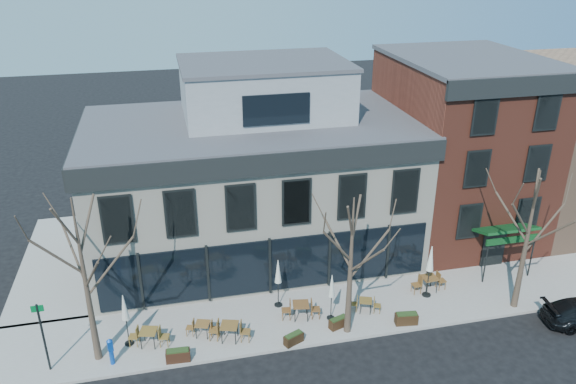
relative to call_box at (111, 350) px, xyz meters
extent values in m
plane|color=black|center=(7.86, 3.74, -0.87)|extent=(120.00, 120.00, 0.00)
cube|color=gray|center=(11.11, 1.59, -0.80)|extent=(33.50, 4.70, 0.15)
cube|color=gray|center=(-3.39, 9.74, -0.80)|extent=(4.50, 12.00, 0.15)
cube|color=silver|center=(7.86, 8.74, 3.13)|extent=(18.00, 10.00, 8.00)
cube|color=#47474C|center=(7.86, 8.74, 7.18)|extent=(18.30, 10.30, 0.30)
cube|color=black|center=(7.86, 3.62, 6.68)|extent=(18.30, 0.25, 1.10)
cube|color=black|center=(-1.26, 8.74, 6.68)|extent=(0.25, 10.30, 1.10)
cube|color=black|center=(7.86, 3.68, 1.03)|extent=(17.20, 0.12, 3.00)
cube|color=black|center=(-1.20, 7.74, 1.03)|extent=(0.12, 7.50, 3.00)
cube|color=gray|center=(8.86, 9.74, 8.73)|extent=(9.00, 6.50, 3.00)
cube|color=brown|center=(20.86, 8.74, 4.63)|extent=(8.00, 10.00, 11.00)
cube|color=#47474C|center=(20.86, 8.74, 10.18)|extent=(8.20, 10.20, 0.25)
cube|color=black|center=(20.86, 3.62, 9.73)|extent=(8.20, 0.25, 1.00)
cube|color=#0D3D17|center=(20.86, 2.89, 2.03)|extent=(3.20, 1.66, 0.67)
cube|color=black|center=(20.86, 3.69, 0.38)|extent=(1.40, 0.10, 2.50)
cone|color=#382B21|center=(-0.64, 0.54, 3.24)|extent=(0.34, 0.34, 7.92)
cylinder|color=#382B21|center=(0.43, 0.73, 3.81)|extent=(2.23, 0.50, 2.48)
cylinder|color=#382B21|center=(-1.09, 1.51, 4.27)|extent=(1.03, 2.05, 2.14)
cylinder|color=#382B21|center=(-1.48, 0.23, 4.78)|extent=(1.80, 0.75, 2.21)
cylinder|color=#382B21|center=(-0.19, -0.42, 4.18)|extent=(1.03, 2.04, 2.28)
cone|color=#382B21|center=(10.86, -0.16, 2.80)|extent=(0.34, 0.34, 7.04)
cylinder|color=#382B21|center=(11.81, 0.01, 3.31)|extent=(2.00, 0.46, 2.21)
cylinder|color=#382B21|center=(10.46, 0.70, 3.72)|extent=(0.93, 1.84, 1.91)
cylinder|color=#382B21|center=(10.11, -0.43, 4.17)|extent=(1.61, 0.68, 1.97)
cylinder|color=#382B21|center=(11.26, -1.02, 3.64)|extent=(0.93, 1.83, 2.03)
cone|color=#382B21|center=(19.86, -0.16, 3.02)|extent=(0.34, 0.34, 7.48)
cylinder|color=#382B21|center=(20.87, 0.02, 3.56)|extent=(2.12, 0.48, 2.35)
cylinder|color=#382B21|center=(19.43, 0.75, 3.99)|extent=(0.98, 1.94, 2.03)
cylinder|color=#382B21|center=(19.06, -0.45, 4.48)|extent=(1.71, 0.71, 2.09)
cylinder|color=#382B21|center=(20.28, -1.07, 3.91)|extent=(0.98, 1.94, 2.16)
cylinder|color=black|center=(-2.64, 0.24, 0.98)|extent=(0.10, 0.10, 3.40)
cube|color=#005926|center=(-2.64, 0.24, 2.48)|extent=(0.50, 0.04, 0.30)
cylinder|color=#0C40A1|center=(0.00, 0.00, -0.36)|extent=(0.21, 0.21, 0.73)
cube|color=#0C40A1|center=(0.00, 0.00, 0.27)|extent=(0.28, 0.25, 0.52)
cone|color=#0C40A1|center=(0.00, 0.00, 0.58)|extent=(0.27, 0.27, 0.12)
cube|color=brown|center=(1.61, 0.91, 0.07)|extent=(0.92, 0.92, 0.04)
cylinder|color=black|center=(1.25, 0.68, -0.33)|extent=(0.04, 0.04, 0.78)
cylinder|color=black|center=(1.83, 0.54, -0.33)|extent=(0.04, 0.04, 0.78)
cylinder|color=black|center=(1.39, 1.27, -0.33)|extent=(0.04, 0.04, 0.78)
cylinder|color=black|center=(1.98, 1.13, -0.33)|extent=(0.04, 0.04, 0.78)
cube|color=brown|center=(4.08, 1.04, -0.04)|extent=(0.82, 0.82, 0.04)
cylinder|color=black|center=(3.76, 0.87, -0.38)|extent=(0.04, 0.04, 0.67)
cylinder|color=black|center=(4.25, 0.71, -0.38)|extent=(0.04, 0.04, 0.67)
cylinder|color=black|center=(3.91, 1.37, -0.38)|extent=(0.04, 0.04, 0.67)
cylinder|color=black|center=(4.41, 1.21, -0.38)|extent=(0.04, 0.04, 0.67)
cube|color=brown|center=(5.28, 0.44, 0.11)|extent=(0.99, 0.99, 0.05)
cylinder|color=black|center=(4.88, 0.23, -0.31)|extent=(0.05, 0.05, 0.82)
cylinder|color=black|center=(5.49, 0.05, -0.31)|extent=(0.05, 0.05, 0.82)
cylinder|color=black|center=(5.07, 0.84, -0.31)|extent=(0.05, 0.05, 0.82)
cylinder|color=black|center=(5.68, 0.66, -0.31)|extent=(0.05, 0.05, 0.82)
cube|color=brown|center=(8.93, 1.31, 0.10)|extent=(0.90, 0.90, 0.04)
cylinder|color=black|center=(8.57, 1.05, -0.32)|extent=(0.04, 0.04, 0.81)
cylinder|color=black|center=(9.19, 0.95, -0.32)|extent=(0.04, 0.04, 0.81)
cylinder|color=black|center=(8.67, 1.67, -0.32)|extent=(0.04, 0.04, 0.81)
cylinder|color=black|center=(9.29, 1.56, -0.32)|extent=(0.04, 0.04, 0.81)
cube|color=brown|center=(12.23, 1.10, -0.06)|extent=(0.81, 0.81, 0.04)
cylinder|color=black|center=(11.91, 0.96, -0.40)|extent=(0.04, 0.04, 0.65)
cylinder|color=black|center=(12.38, 0.78, -0.40)|extent=(0.04, 0.04, 0.65)
cylinder|color=black|center=(12.09, 1.43, -0.40)|extent=(0.04, 0.04, 0.65)
cylinder|color=black|center=(12.56, 1.25, -0.40)|extent=(0.04, 0.04, 0.65)
cube|color=brown|center=(16.16, 2.08, 0.10)|extent=(0.83, 0.83, 0.05)
cylinder|color=black|center=(15.86, 1.75, -0.31)|extent=(0.05, 0.05, 0.81)
cylinder|color=black|center=(16.49, 1.78, -0.31)|extent=(0.05, 0.05, 0.81)
cylinder|color=black|center=(15.83, 2.38, -0.31)|extent=(0.05, 0.05, 0.81)
cylinder|color=black|center=(16.46, 2.41, -0.31)|extent=(0.05, 0.05, 0.81)
cylinder|color=black|center=(0.68, 1.21, -0.69)|extent=(0.43, 0.43, 0.06)
cylinder|color=black|center=(0.68, 1.21, 0.36)|extent=(0.05, 0.05, 2.15)
cone|color=beige|center=(0.68, 1.21, 1.33)|extent=(0.35, 0.35, 1.27)
cylinder|color=black|center=(8.07, 2.60, -0.69)|extent=(0.43, 0.43, 0.06)
cylinder|color=black|center=(8.07, 2.60, 0.35)|extent=(0.05, 0.05, 2.14)
cone|color=silver|center=(8.07, 2.60, 1.32)|extent=(0.35, 0.35, 1.26)
cylinder|color=black|center=(10.37, 0.95, -0.69)|extent=(0.40, 0.40, 0.05)
cylinder|color=black|center=(10.37, 0.95, 0.28)|extent=(0.05, 0.05, 2.00)
cone|color=beige|center=(10.37, 0.95, 1.19)|extent=(0.33, 0.33, 1.18)
cylinder|color=black|center=(15.88, 1.70, -0.69)|extent=(0.47, 0.47, 0.06)
cylinder|color=black|center=(15.88, 1.70, 0.46)|extent=(0.05, 0.05, 2.37)
cone|color=silver|center=(15.88, 1.70, 1.54)|extent=(0.39, 0.39, 1.40)
cube|color=#321B10|center=(2.85, -0.46, -0.45)|extent=(1.09, 0.49, 0.53)
cube|color=#1E3314|center=(2.85, -0.46, -0.16)|extent=(0.98, 0.40, 0.09)
cube|color=black|center=(8.14, -0.46, -0.48)|extent=(1.02, 0.73, 0.47)
cube|color=#1E3314|center=(8.14, -0.46, -0.23)|extent=(0.90, 0.63, 0.08)
cube|color=black|center=(10.54, 0.21, -0.48)|extent=(1.03, 0.69, 0.48)
cube|color=#1E3314|center=(10.54, 0.21, -0.22)|extent=(0.92, 0.58, 0.08)
cube|color=#301F10|center=(13.84, -0.29, -0.45)|extent=(1.14, 0.57, 0.55)
cube|color=#1E3314|center=(13.84, -0.29, -0.15)|extent=(1.02, 0.47, 0.09)
camera|label=1|loc=(3.15, -20.82, 16.39)|focal=35.00mm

